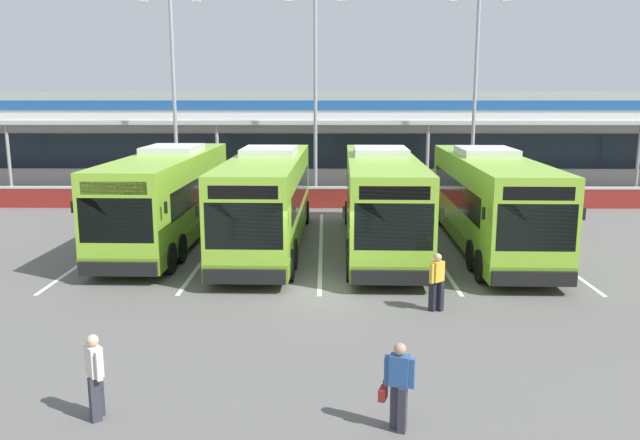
% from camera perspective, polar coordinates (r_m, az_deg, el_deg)
% --- Properties ---
extents(ground_plane, '(200.00, 200.00, 0.00)m').
position_cam_1_polar(ground_plane, '(19.48, -0.04, -6.33)').
color(ground_plane, '#605E5B').
extents(terminal_building, '(70.00, 13.00, 6.00)m').
position_cam_1_polar(terminal_building, '(45.58, 0.25, 7.56)').
color(terminal_building, '#B7B7B2').
rests_on(terminal_building, ground).
extents(red_barrier_wall, '(60.00, 0.40, 1.10)m').
position_cam_1_polar(red_barrier_wall, '(33.51, 0.17, 2.04)').
color(red_barrier_wall, maroon).
rests_on(red_barrier_wall, ground).
extents(coach_bus_leftmost, '(3.13, 12.21, 3.78)m').
position_cam_1_polar(coach_bus_leftmost, '(26.23, -13.31, 1.92)').
color(coach_bus_leftmost, '#8CC633').
rests_on(coach_bus_leftmost, ground).
extents(coach_bus_left_centre, '(3.13, 12.21, 3.78)m').
position_cam_1_polar(coach_bus_left_centre, '(24.78, -4.70, 1.66)').
color(coach_bus_left_centre, '#8CC633').
rests_on(coach_bus_left_centre, ground).
extents(coach_bus_centre, '(3.13, 12.21, 3.78)m').
position_cam_1_polar(coach_bus_centre, '(24.70, 5.46, 1.62)').
color(coach_bus_centre, '#8CC633').
rests_on(coach_bus_centre, ground).
extents(coach_bus_right_centre, '(3.13, 12.21, 3.78)m').
position_cam_1_polar(coach_bus_right_centre, '(25.32, 14.78, 1.53)').
color(coach_bus_right_centre, '#8CC633').
rests_on(coach_bus_right_centre, ground).
extents(bay_stripe_far_west, '(0.14, 13.00, 0.01)m').
position_cam_1_polar(bay_stripe_far_west, '(26.68, -18.29, -2.09)').
color(bay_stripe_far_west, silver).
rests_on(bay_stripe_far_west, ground).
extents(bay_stripe_west, '(0.14, 13.00, 0.01)m').
position_cam_1_polar(bay_stripe_west, '(25.64, -9.36, -2.19)').
color(bay_stripe_west, silver).
rests_on(bay_stripe_west, ground).
extents(bay_stripe_mid_west, '(0.14, 13.00, 0.01)m').
position_cam_1_polar(bay_stripe_mid_west, '(25.27, 0.07, -2.24)').
color(bay_stripe_mid_west, silver).
rests_on(bay_stripe_mid_west, ground).
extents(bay_stripe_centre, '(0.14, 13.00, 0.01)m').
position_cam_1_polar(bay_stripe_centre, '(25.59, 9.53, -2.23)').
color(bay_stripe_centre, silver).
rests_on(bay_stripe_centre, ground).
extents(bay_stripe_mid_east, '(0.14, 13.00, 0.01)m').
position_cam_1_polar(bay_stripe_mid_east, '(26.58, 18.51, -2.16)').
color(bay_stripe_mid_east, silver).
rests_on(bay_stripe_mid_east, ground).
extents(pedestrian_with_handbag, '(0.64, 0.45, 1.62)m').
position_cam_1_polar(pedestrian_with_handbag, '(11.67, 6.95, -14.26)').
color(pedestrian_with_handbag, '#33333D').
rests_on(pedestrian_with_handbag, ground).
extents(pedestrian_in_dark_coat, '(0.42, 0.47, 1.62)m').
position_cam_1_polar(pedestrian_in_dark_coat, '(12.61, -19.35, -12.75)').
color(pedestrian_in_dark_coat, '#33333D').
rests_on(pedestrian_in_dark_coat, ground).
extents(pedestrian_child, '(0.47, 0.42, 1.62)m').
position_cam_1_polar(pedestrian_child, '(17.81, 10.33, -5.26)').
color(pedestrian_child, black).
rests_on(pedestrian_child, ground).
extents(lamp_post_west, '(3.24, 0.28, 11.00)m').
position_cam_1_polar(lamp_post_west, '(36.65, -12.86, 11.55)').
color(lamp_post_west, '#9E9EA3').
rests_on(lamp_post_west, ground).
extents(lamp_post_centre, '(3.24, 0.28, 11.00)m').
position_cam_1_polar(lamp_post_centre, '(35.61, -0.41, 11.84)').
color(lamp_post_centre, '#9E9EA3').
rests_on(lamp_post_centre, ground).
extents(lamp_post_east, '(3.24, 0.28, 11.00)m').
position_cam_1_polar(lamp_post_east, '(36.55, 13.62, 11.52)').
color(lamp_post_east, '#9E9EA3').
rests_on(lamp_post_east, ground).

